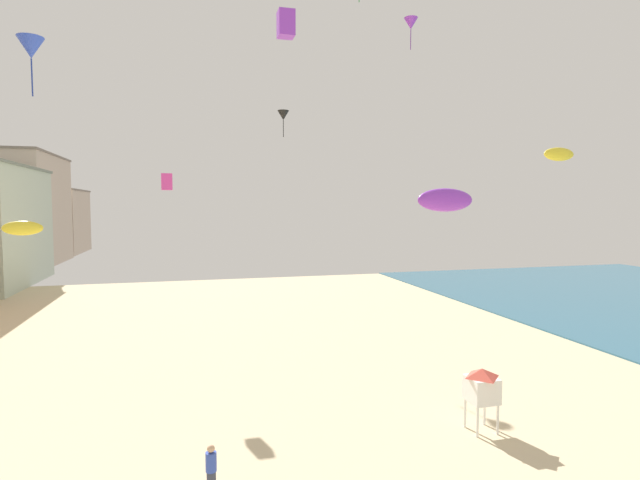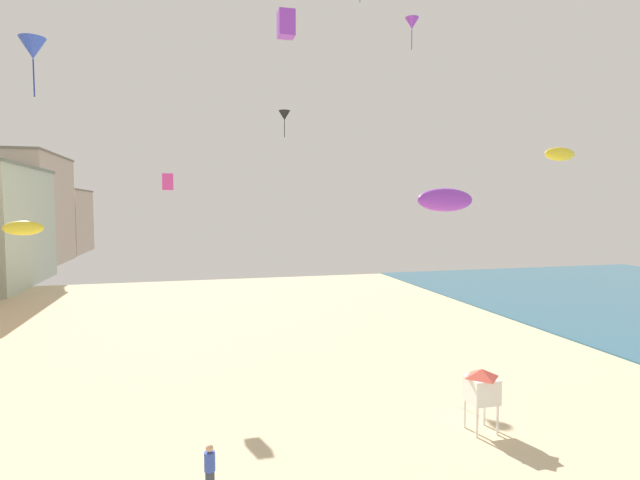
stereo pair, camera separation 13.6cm
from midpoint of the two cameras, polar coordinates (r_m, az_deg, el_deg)
The scene contains 12 objects.
boardwalk_hotel_distant at distance 89.05m, azimuth -31.69°, elevation 2.99°, with size 12.98×20.73×17.07m.
boardwalk_hotel_furthest at distance 109.05m, azimuth -28.46°, elevation 1.91°, with size 12.30×17.00×12.32m.
kite_flyer at distance 17.22m, azimuth -12.33°, elevation -24.17°, with size 0.34×0.34×1.64m.
lifeguard_stand at distance 21.57m, azimuth 18.28°, elevation -15.70°, with size 1.10×1.10×2.55m.
kite_yellow_parafoil at distance 27.14m, azimuth 26.00°, elevation 8.88°, with size 1.69×0.47×0.66m.
kite_magenta_box at distance 30.21m, azimuth -16.99°, elevation 6.42°, with size 0.61×0.61×0.95m.
kite_purple_delta at distance 36.31m, azimuth 10.65°, elevation 23.30°, with size 0.91×0.91×2.06m.
kite_yellow_parafoil_2 at distance 23.42m, azimuth -30.84°, elevation 1.19°, with size 1.52×0.42×0.59m.
kite_purple_box at distance 25.65m, azimuth -3.76°, elevation 23.56°, with size 0.77×0.77×1.21m.
kite_purple_parafoil at distance 22.18m, azimuth 14.39°, elevation 4.48°, with size 2.60×0.72×1.01m.
kite_black_delta at distance 37.22m, azimuth -4.01°, elevation 14.11°, with size 0.85×0.85×1.92m.
kite_blue_delta at distance 38.01m, azimuth -30.08°, elevation 18.54°, with size 1.61×1.61×3.66m.
Camera 2 is at (-3.83, -1.89, 8.99)m, focal length 27.80 mm.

